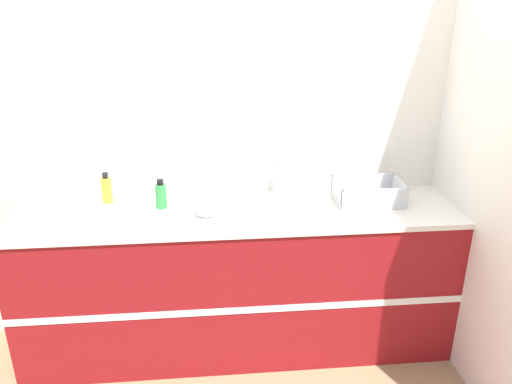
% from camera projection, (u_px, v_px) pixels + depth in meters
% --- Properties ---
extents(ground_plane, '(12.00, 12.00, 0.00)m').
position_uv_depth(ground_plane, '(242.00, 374.00, 2.86)').
color(ground_plane, '#937A56').
extents(wall_back, '(4.88, 0.06, 2.60)m').
position_uv_depth(wall_back, '(233.00, 128.00, 2.92)').
color(wall_back, silver).
rests_on(wall_back, ground_plane).
extents(wall_right, '(0.06, 2.56, 2.60)m').
position_uv_depth(wall_right, '(467.00, 136.00, 2.74)').
color(wall_right, silver).
rests_on(wall_right, ground_plane).
extents(counter_cabinet, '(2.51, 0.58, 0.90)m').
position_uv_depth(counter_cabinet, '(238.00, 280.00, 2.95)').
color(counter_cabinet, maroon).
rests_on(counter_cabinet, ground_plane).
extents(sink, '(0.52, 0.41, 0.25)m').
position_uv_depth(sink, '(282.00, 204.00, 2.82)').
color(sink, silver).
rests_on(sink, counter_cabinet).
extents(paper_towel_roll, '(0.13, 0.13, 0.26)m').
position_uv_depth(paper_towel_roll, '(206.00, 192.00, 2.69)').
color(paper_towel_roll, '#4C4C51').
rests_on(paper_towel_roll, counter_cabinet).
extents(dish_rack, '(0.38, 0.25, 0.13)m').
position_uv_depth(dish_rack, '(368.00, 195.00, 2.88)').
color(dish_rack, '#B7BABF').
rests_on(dish_rack, counter_cabinet).
extents(bottle_yellow, '(0.06, 0.06, 0.18)m').
position_uv_depth(bottle_yellow, '(107.00, 189.00, 2.86)').
color(bottle_yellow, yellow).
rests_on(bottle_yellow, counter_cabinet).
extents(bottle_green, '(0.07, 0.07, 0.17)m').
position_uv_depth(bottle_green, '(161.00, 195.00, 2.79)').
color(bottle_green, '#2D8C3D').
rests_on(bottle_green, counter_cabinet).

